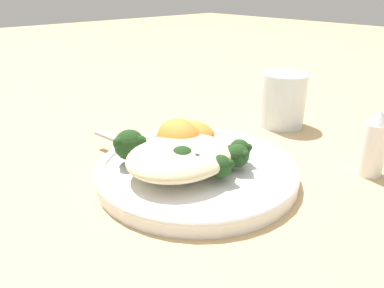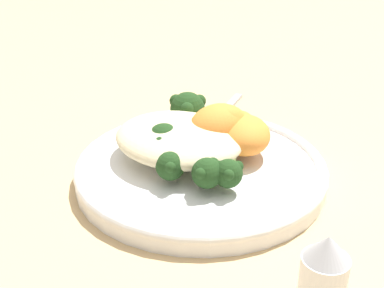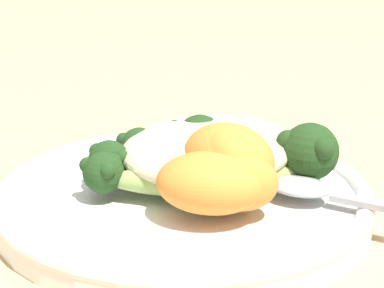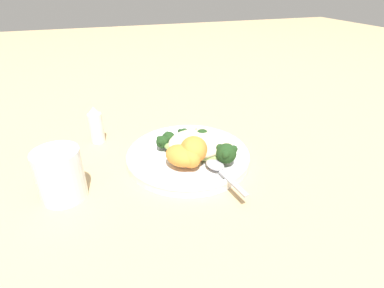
{
  "view_description": "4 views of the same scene",
  "coord_description": "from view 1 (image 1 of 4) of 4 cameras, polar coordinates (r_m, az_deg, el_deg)",
  "views": [
    {
      "loc": [
        -0.29,
        -0.3,
        0.23
      ],
      "look_at": [
        -0.0,
        0.02,
        0.05
      ],
      "focal_mm": 35.0,
      "sensor_mm": 36.0,
      "label": 1
    },
    {
      "loc": [
        0.24,
        -0.4,
        0.29
      ],
      "look_at": [
        -0.0,
        -0.0,
        0.05
      ],
      "focal_mm": 50.0,
      "sensor_mm": 36.0,
      "label": 2
    },
    {
      "loc": [
        0.32,
        0.27,
        0.19
      ],
      "look_at": [
        0.01,
        0.02,
        0.05
      ],
      "focal_mm": 60.0,
      "sensor_mm": 36.0,
      "label": 3
    },
    {
      "loc": [
        0.17,
        0.53,
        0.34
      ],
      "look_at": [
        -0.01,
        0.02,
        0.04
      ],
      "focal_mm": 28.0,
      "sensor_mm": 36.0,
      "label": 4
    }
  ],
  "objects": [
    {
      "name": "ground_plane",
      "position": [
        0.48,
        1.82,
        -5.73
      ],
      "size": [
        4.0,
        4.0,
        0.0
      ],
      "primitive_type": "plane",
      "color": "tan"
    },
    {
      "name": "plate",
      "position": [
        0.48,
        0.94,
        -3.89
      ],
      "size": [
        0.26,
        0.26,
        0.02
      ],
      "color": "white",
      "rests_on": "ground_plane"
    },
    {
      "name": "quinoa_mound",
      "position": [
        0.45,
        -1.9,
        -1.89
      ],
      "size": [
        0.14,
        0.12,
        0.03
      ],
      "primitive_type": "ellipsoid",
      "color": "beige",
      "rests_on": "plate"
    },
    {
      "name": "broccoli_stalk_0",
      "position": [
        0.49,
        -8.33,
        -0.22
      ],
      "size": [
        0.11,
        0.07,
        0.04
      ],
      "rotation": [
        0.0,
        0.0,
        2.67
      ],
      "color": "#8EB25B",
      "rests_on": "plate"
    },
    {
      "name": "broccoli_stalk_1",
      "position": [
        0.46,
        -3.66,
        -1.9
      ],
      "size": [
        0.08,
        0.04,
        0.03
      ],
      "rotation": [
        0.0,
        0.0,
        3.46
      ],
      "color": "#8EB25B",
      "rests_on": "plate"
    },
    {
      "name": "broccoli_stalk_2",
      "position": [
        0.45,
        -0.94,
        -2.25
      ],
      "size": [
        0.1,
        0.09,
        0.04
      ],
      "rotation": [
        0.0,
        0.0,
        3.91
      ],
      "color": "#8EB25B",
      "rests_on": "plate"
    },
    {
      "name": "broccoli_stalk_3",
      "position": [
        0.45,
        3.25,
        -2.91
      ],
      "size": [
        0.04,
        0.1,
        0.03
      ],
      "rotation": [
        0.0,
        0.0,
        4.46
      ],
      "color": "#8EB25B",
      "rests_on": "plate"
    },
    {
      "name": "broccoli_stalk_4",
      "position": [
        0.47,
        5.53,
        -1.64
      ],
      "size": [
        0.04,
        0.1,
        0.03
      ],
      "rotation": [
        0.0,
        0.0,
        4.95
      ],
      "color": "#8EB25B",
      "rests_on": "plate"
    },
    {
      "name": "broccoli_stalk_5",
      "position": [
        0.49,
        3.77,
        -0.67
      ],
      "size": [
        0.07,
        0.11,
        0.03
      ],
      "rotation": [
        0.0,
        0.0,
        5.22
      ],
      "color": "#8EB25B",
      "rests_on": "plate"
    },
    {
      "name": "sweet_potato_chunk_0",
      "position": [
        0.5,
        -1.67,
        1.31
      ],
      "size": [
        0.05,
        0.05,
        0.05
      ],
      "primitive_type": "ellipsoid",
      "rotation": [
        0.0,
        0.0,
        4.43
      ],
      "color": "orange",
      "rests_on": "plate"
    },
    {
      "name": "sweet_potato_chunk_1",
      "position": [
        0.52,
        -2.27,
        1.46
      ],
      "size": [
        0.05,
        0.06,
        0.04
      ],
      "primitive_type": "ellipsoid",
      "rotation": [
        0.0,
        0.0,
        2.06
      ],
      "color": "orange",
      "rests_on": "plate"
    },
    {
      "name": "sweet_potato_chunk_2",
      "position": [
        0.52,
        -0.24,
        1.44
      ],
      "size": [
        0.08,
        0.09,
        0.04
      ],
      "primitive_type": "ellipsoid",
      "rotation": [
        0.0,
        0.0,
        5.21
      ],
      "color": "orange",
      "rests_on": "plate"
    },
    {
      "name": "sweet_potato_chunk_3",
      "position": [
        0.5,
        -1.74,
        1.12
      ],
      "size": [
        0.07,
        0.08,
        0.05
      ],
      "primitive_type": "ellipsoid",
      "rotation": [
        0.0,
        0.0,
        4.38
      ],
      "color": "orange",
      "rests_on": "plate"
    },
    {
      "name": "spoon",
      "position": [
        0.52,
        -8.22,
        -0.44
      ],
      "size": [
        0.04,
        0.13,
        0.01
      ],
      "rotation": [
        0.0,
        0.0,
        1.71
      ],
      "color": "#A3A3A8",
      "rests_on": "plate"
    },
    {
      "name": "water_glass",
      "position": [
        0.67,
        13.69,
        6.55
      ],
      "size": [
        0.08,
        0.08,
        0.09
      ],
      "primitive_type": "cylinder",
      "color": "silver",
      "rests_on": "ground_plane"
    },
    {
      "name": "salt_shaker",
      "position": [
        0.53,
        26.04,
        -0.01
      ],
      "size": [
        0.03,
        0.03,
        0.09
      ],
      "color": "white",
      "rests_on": "ground_plane"
    }
  ]
}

